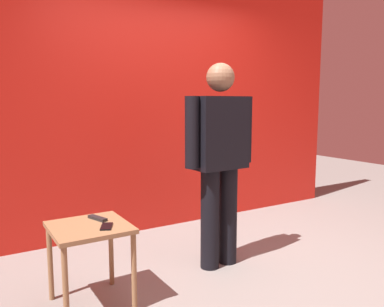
{
  "coord_description": "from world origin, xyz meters",
  "views": [
    {
      "loc": [
        -1.98,
        -2.17,
        1.39
      ],
      "look_at": [
        -0.32,
        0.55,
        0.96
      ],
      "focal_mm": 36.25,
      "sensor_mm": 36.0,
      "label": 1
    }
  ],
  "objects_px": {
    "standing_person": "(220,155)",
    "side_table": "(90,238)",
    "tv_remote": "(98,218)",
    "cell_phone": "(107,226)"
  },
  "relations": [
    {
      "from": "standing_person",
      "to": "side_table",
      "type": "relative_size",
      "value": 2.99
    },
    {
      "from": "standing_person",
      "to": "side_table",
      "type": "xyz_separation_m",
      "value": [
        -1.13,
        -0.09,
        -0.47
      ]
    },
    {
      "from": "side_table",
      "to": "tv_remote",
      "type": "bearing_deg",
      "value": 47.61
    },
    {
      "from": "side_table",
      "to": "tv_remote",
      "type": "distance_m",
      "value": 0.16
    },
    {
      "from": "standing_person",
      "to": "tv_remote",
      "type": "distance_m",
      "value": 1.11
    },
    {
      "from": "standing_person",
      "to": "cell_phone",
      "type": "height_order",
      "value": "standing_person"
    },
    {
      "from": "standing_person",
      "to": "cell_phone",
      "type": "bearing_deg",
      "value": -169.69
    },
    {
      "from": "side_table",
      "to": "tv_remote",
      "type": "xyz_separation_m",
      "value": [
        0.09,
        0.09,
        0.1
      ]
    },
    {
      "from": "standing_person",
      "to": "cell_phone",
      "type": "xyz_separation_m",
      "value": [
        -1.04,
        -0.19,
        -0.38
      ]
    },
    {
      "from": "standing_person",
      "to": "side_table",
      "type": "height_order",
      "value": "standing_person"
    }
  ]
}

